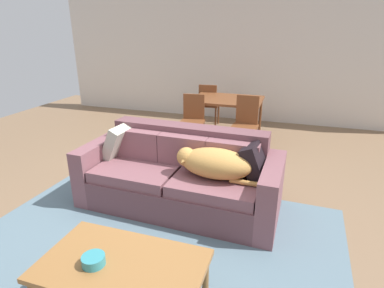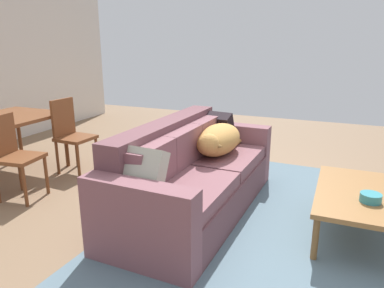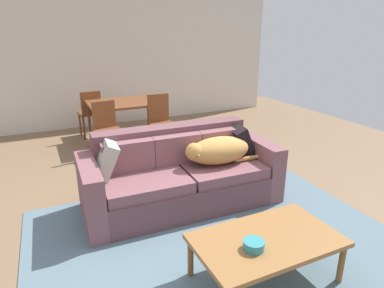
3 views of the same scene
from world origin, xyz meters
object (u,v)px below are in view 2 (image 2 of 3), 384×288
throw_pillow_by_right_arm (217,129)px  bowl_on_coffee_table (371,198)px  dog_on_left_cushion (218,140)px  dining_chair_near_left (13,153)px  dining_table (3,123)px  dining_chair_near_right (71,132)px  throw_pillow_by_left_arm (139,174)px  coffee_table (359,196)px  couch (191,177)px

throw_pillow_by_right_arm → bowl_on_coffee_table: bearing=-119.5°
dog_on_left_cushion → dining_chair_near_left: 2.14m
throw_pillow_by_right_arm → dining_table: throw_pillow_by_right_arm is taller
dog_on_left_cushion → dining_chair_near_right: size_ratio=1.00×
throw_pillow_by_left_arm → throw_pillow_by_right_arm: (1.65, -0.06, -0.01)m
dog_on_left_cushion → throw_pillow_by_right_arm: (0.41, 0.15, 0.01)m
dog_on_left_cushion → throw_pillow_by_right_arm: 0.44m
throw_pillow_by_right_arm → dining_chair_near_left: bearing=125.2°
dining_table → dining_chair_near_left: bearing=-125.3°
dining_table → coffee_table: bearing=-88.5°
throw_pillow_by_left_arm → throw_pillow_by_right_arm: throw_pillow_by_left_arm is taller
couch → throw_pillow_by_left_arm: (-0.82, 0.09, 0.31)m
dog_on_left_cushion → dining_chair_near_right: dining_chair_near_right is taller
couch → dining_chair_near_left: (-0.45, 1.83, 0.16)m
coffee_table → dining_chair_near_right: 3.35m
bowl_on_coffee_table → dining_chair_near_right: dining_chair_near_right is taller
dining_table → couch: bearing=-90.1°
dining_chair_near_left → dog_on_left_cushion: bearing=-73.8°
coffee_table → bowl_on_coffee_table: 0.21m
throw_pillow_by_right_arm → dining_table: (-0.82, 2.44, 0.03)m
bowl_on_coffee_table → dog_on_left_cushion: bearing=71.3°
throw_pillow_by_left_arm → dining_chair_near_right: dining_chair_near_right is taller
throw_pillow_by_right_arm → dining_table: size_ratio=0.31×
bowl_on_coffee_table → dining_chair_near_right: bearing=81.4°
coffee_table → dining_chair_near_right: (0.34, 3.33, 0.16)m
dog_on_left_cushion → coffee_table: (-0.31, -1.37, -0.27)m
dog_on_left_cushion → dining_chair_near_left: dining_chair_near_left is taller
coffee_table → dining_chair_near_left: bearing=99.4°
throw_pillow_by_left_arm → dining_chair_near_left: size_ratio=0.45×
throw_pillow_by_left_arm → bowl_on_coffee_table: size_ratio=2.46×
throw_pillow_by_right_arm → bowl_on_coffee_table: throw_pillow_by_right_arm is taller
dining_chair_near_right → couch: bearing=-100.9°
throw_pillow_by_right_arm → bowl_on_coffee_table: size_ratio=2.33×
dining_table → throw_pillow_by_left_arm: bearing=-109.2°
throw_pillow_by_left_arm → dining_table: 2.52m
couch → coffee_table: size_ratio=1.94×
couch → dining_chair_near_right: size_ratio=2.42×
throw_pillow_by_right_arm → dining_chair_near_right: dining_chair_near_right is taller
throw_pillow_by_right_arm → dining_table: 2.57m
dining_table → dining_chair_near_left: (-0.45, -0.63, -0.17)m
couch → coffee_table: couch is taller
throw_pillow_by_left_arm → bowl_on_coffee_table: throw_pillow_by_left_arm is taller
coffee_table → dining_chair_near_right: dining_chair_near_right is taller
throw_pillow_by_left_arm → dining_chair_near_left: 1.79m
couch → dining_chair_near_left: dining_chair_near_left is taller
throw_pillow_by_left_arm → dining_chair_near_left: (0.38, 1.75, -0.15)m
coffee_table → dining_chair_near_right: size_ratio=1.25×
coffee_table → bowl_on_coffee_table: bearing=-158.4°
throw_pillow_by_left_arm → dining_chair_near_right: (1.27, 1.75, -0.14)m
dining_chair_near_left → dining_table: bearing=47.1°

